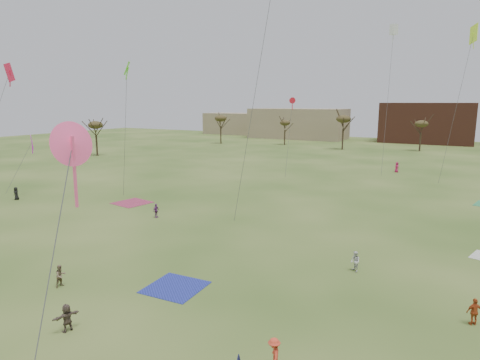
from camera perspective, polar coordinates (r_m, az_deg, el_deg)
The scene contains 16 objects.
ground at distance 28.29m, azimuth -12.39°, elevation -15.04°, with size 260.00×260.00×0.00m, color #2C4C17.
spectator_fore_a at distance 27.24m, azimuth 29.56°, elevation -15.50°, with size 0.91×0.38×1.55m, color #B94C1F.
spectator_fore_b at distance 30.79m, azimuth -23.46°, elevation -11.99°, with size 0.73×0.57×1.51m, color #7A654E.
spectator_fore_c at distance 25.19m, azimuth -22.73°, elevation -17.08°, with size 1.43×0.46×1.55m, color brown.
flyer_mid_a at distance 59.50m, azimuth -28.43°, elevation -1.63°, with size 0.80×0.52×1.63m, color black.
flyer_mid_b at distance 20.60m, azimuth 4.71°, elevation -22.82°, with size 1.03×0.59×1.60m, color #DC4129.
spectator_mid_d at distance 45.20m, azimuth -11.48°, elevation -4.16°, with size 0.89×0.37×1.52m, color #793683.
spectator_mid_e at distance 31.80m, azimuth 15.57°, elevation -10.75°, with size 0.73×0.57×1.51m, color silver.
flyer_far_b at distance 77.92m, azimuth 20.77°, elevation 1.67°, with size 0.89×0.58×1.82m, color #BA2055.
blanket_blue at distance 28.83m, azimuth -8.90°, elevation -14.40°, with size 3.57×3.57×0.03m, color #232E97.
blanket_plum at distance 52.55m, azimuth -14.63°, elevation -3.06°, with size 3.90×3.90×0.03m, color #9F3151.
kites_aloft at distance 51.49m, azimuth 15.02°, elevation 19.28°, with size 74.99×67.46×24.80m.
tree_line at distance 100.13m, azimuth 17.77°, elevation 7.26°, with size 117.44×49.32×8.91m.
building_tan at distance 143.86m, azimuth 7.98°, elevation 7.70°, with size 32.00×14.00×10.00m, color #937F60.
building_brick at distance 139.51m, azimuth 24.38°, elevation 7.19°, with size 26.00×16.00×12.00m, color brown.
building_tan_west at distance 163.31m, azimuth -1.05°, elevation 7.79°, with size 20.00×12.00×8.00m, color #937F60.
Camera 1 is at (17.27, -18.83, 12.15)m, focal length 31.00 mm.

